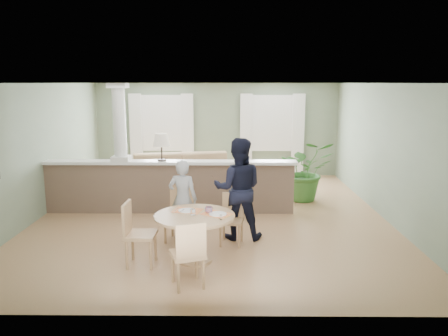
{
  "coord_description": "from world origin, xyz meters",
  "views": [
    {
      "loc": [
        0.33,
        -8.72,
        2.71
      ],
      "look_at": [
        0.26,
        -1.0,
        1.2
      ],
      "focal_mm": 35.0,
      "sensor_mm": 36.0,
      "label": 1
    }
  ],
  "objects_px": {
    "dining_table": "(195,224)",
    "chair_far_boy": "(180,209)",
    "child_person": "(183,199)",
    "man_person": "(238,189)",
    "chair_near": "(189,252)",
    "chair_side": "(136,231)",
    "houseplant": "(305,170)",
    "sofa": "(182,173)",
    "chair_far_man": "(232,216)"
  },
  "relations": [
    {
      "from": "chair_near",
      "to": "chair_side",
      "type": "bearing_deg",
      "value": -61.49
    },
    {
      "from": "sofa",
      "to": "chair_far_boy",
      "type": "relative_size",
      "value": 3.22
    },
    {
      "from": "child_person",
      "to": "chair_far_man",
      "type": "bearing_deg",
      "value": 173.17
    },
    {
      "from": "sofa",
      "to": "man_person",
      "type": "bearing_deg",
      "value": -78.72
    },
    {
      "from": "chair_far_boy",
      "to": "chair_side",
      "type": "bearing_deg",
      "value": -103.24
    },
    {
      "from": "houseplant",
      "to": "man_person",
      "type": "height_order",
      "value": "man_person"
    },
    {
      "from": "chair_far_boy",
      "to": "child_person",
      "type": "height_order",
      "value": "child_person"
    },
    {
      "from": "man_person",
      "to": "chair_far_boy",
      "type": "bearing_deg",
      "value": 6.99
    },
    {
      "from": "chair_side",
      "to": "dining_table",
      "type": "bearing_deg",
      "value": -78.52
    },
    {
      "from": "sofa",
      "to": "man_person",
      "type": "relative_size",
      "value": 1.78
    },
    {
      "from": "dining_table",
      "to": "chair_side",
      "type": "distance_m",
      "value": 0.9
    },
    {
      "from": "chair_far_man",
      "to": "chair_side",
      "type": "xyz_separation_m",
      "value": [
        -1.45,
        -0.93,
        0.06
      ]
    },
    {
      "from": "chair_far_boy",
      "to": "man_person",
      "type": "bearing_deg",
      "value": 17.17
    },
    {
      "from": "chair_side",
      "to": "chair_near",
      "type": "bearing_deg",
      "value": -129.64
    },
    {
      "from": "chair_far_man",
      "to": "sofa",
      "type": "bearing_deg",
      "value": 118.8
    },
    {
      "from": "houseplant",
      "to": "child_person",
      "type": "bearing_deg",
      "value": -135.27
    },
    {
      "from": "child_person",
      "to": "man_person",
      "type": "relative_size",
      "value": 0.79
    },
    {
      "from": "child_person",
      "to": "man_person",
      "type": "distance_m",
      "value": 0.99
    },
    {
      "from": "houseplant",
      "to": "chair_far_boy",
      "type": "distance_m",
      "value": 3.72
    },
    {
      "from": "sofa",
      "to": "man_person",
      "type": "distance_m",
      "value": 3.67
    },
    {
      "from": "houseplant",
      "to": "dining_table",
      "type": "bearing_deg",
      "value": -122.34
    },
    {
      "from": "chair_side",
      "to": "child_person",
      "type": "distance_m",
      "value": 1.34
    },
    {
      "from": "sofa",
      "to": "houseplant",
      "type": "bearing_deg",
      "value": -26.05
    },
    {
      "from": "chair_near",
      "to": "man_person",
      "type": "xyz_separation_m",
      "value": [
        0.69,
        1.96,
        0.38
      ]
    },
    {
      "from": "chair_near",
      "to": "chair_side",
      "type": "distance_m",
      "value": 1.16
    },
    {
      "from": "chair_far_boy",
      "to": "child_person",
      "type": "relative_size",
      "value": 0.7
    },
    {
      "from": "sofa",
      "to": "child_person",
      "type": "distance_m",
      "value": 3.41
    },
    {
      "from": "dining_table",
      "to": "child_person",
      "type": "distance_m",
      "value": 1.09
    },
    {
      "from": "dining_table",
      "to": "chair_near",
      "type": "height_order",
      "value": "chair_near"
    },
    {
      "from": "dining_table",
      "to": "chair_far_boy",
      "type": "height_order",
      "value": "chair_far_boy"
    },
    {
      "from": "chair_far_boy",
      "to": "houseplant",
      "type": "bearing_deg",
      "value": 57.87
    },
    {
      "from": "chair_side",
      "to": "man_person",
      "type": "height_order",
      "value": "man_person"
    },
    {
      "from": "man_person",
      "to": "child_person",
      "type": "bearing_deg",
      "value": 2.1
    },
    {
      "from": "chair_side",
      "to": "houseplant",
      "type": "bearing_deg",
      "value": -38.19
    },
    {
      "from": "houseplant",
      "to": "chair_side",
      "type": "height_order",
      "value": "houseplant"
    },
    {
      "from": "chair_near",
      "to": "child_person",
      "type": "distance_m",
      "value": 1.99
    },
    {
      "from": "houseplant",
      "to": "chair_far_boy",
      "type": "relative_size",
      "value": 1.43
    },
    {
      "from": "chair_near",
      "to": "sofa",
      "type": "bearing_deg",
      "value": -102.99
    },
    {
      "from": "houseplant",
      "to": "chair_far_man",
      "type": "distance_m",
      "value": 3.31
    },
    {
      "from": "child_person",
      "to": "chair_far_boy",
      "type": "bearing_deg",
      "value": 71.69
    },
    {
      "from": "chair_far_boy",
      "to": "child_person",
      "type": "distance_m",
      "value": 0.19
    },
    {
      "from": "houseplant",
      "to": "man_person",
      "type": "distance_m",
      "value": 3.03
    },
    {
      "from": "houseplant",
      "to": "sofa",
      "type": "bearing_deg",
      "value": 164.16
    },
    {
      "from": "houseplant",
      "to": "chair_far_man",
      "type": "relative_size",
      "value": 1.64
    },
    {
      "from": "dining_table",
      "to": "chair_far_boy",
      "type": "bearing_deg",
      "value": 109.72
    },
    {
      "from": "chair_near",
      "to": "child_person",
      "type": "bearing_deg",
      "value": -101.79
    },
    {
      "from": "dining_table",
      "to": "chair_side",
      "type": "height_order",
      "value": "chair_side"
    },
    {
      "from": "chair_far_man",
      "to": "chair_side",
      "type": "distance_m",
      "value": 1.72
    },
    {
      "from": "chair_far_boy",
      "to": "chair_near",
      "type": "xyz_separation_m",
      "value": [
        0.33,
        -1.88,
        -0.03
      ]
    },
    {
      "from": "chair_far_boy",
      "to": "man_person",
      "type": "xyz_separation_m",
      "value": [
        1.02,
        0.08,
        0.35
      ]
    }
  ]
}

